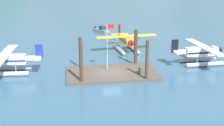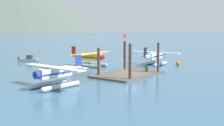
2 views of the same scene
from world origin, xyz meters
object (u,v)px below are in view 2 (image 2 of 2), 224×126
mooring_buoy (178,63)px  seaplane_yellow_bow_right (91,59)px  seaplane_cream_port_fwd (55,75)px  flagpole (123,49)px  boat_grey_open_north (29,60)px  seaplane_white_stbd_fwd (155,57)px  fuel_drum (147,69)px

mooring_buoy → seaplane_yellow_bow_right: size_ratio=0.08×
seaplane_yellow_bow_right → seaplane_cream_port_fwd: 20.06m
flagpole → seaplane_cream_port_fwd: bearing=173.8°
mooring_buoy → boat_grey_open_north: bearing=115.4°
mooring_buoy → seaplane_cream_port_fwd: (-29.50, 3.77, 1.16)m
seaplane_yellow_bow_right → seaplane_white_stbd_fwd: same height
seaplane_yellow_bow_right → boat_grey_open_north: (-2.29, 16.41, -1.09)m
mooring_buoy → boat_grey_open_north: boat_grey_open_north is taller
fuel_drum → seaplane_cream_port_fwd: (-17.15, 3.54, 0.84)m
fuel_drum → seaplane_white_stbd_fwd: bearing=21.0°
flagpole → seaplane_yellow_bow_right: (4.53, 10.83, -2.66)m
mooring_buoy → seaplane_yellow_bow_right: (-11.77, 13.16, 1.16)m
seaplane_yellow_bow_right → seaplane_cream_port_fwd: same height
flagpole → fuel_drum: size_ratio=7.24×
mooring_buoy → seaplane_cream_port_fwd: bearing=172.7°
flagpole → mooring_buoy: bearing=-8.1°
boat_grey_open_north → fuel_drum: bearing=-86.7°
flagpole → fuel_drum: (3.95, -2.10, -3.50)m
seaplane_white_stbd_fwd → boat_grey_open_north: (-11.68, 25.51, -1.09)m
seaplane_white_stbd_fwd → boat_grey_open_north: bearing=114.6°
seaplane_white_stbd_fwd → seaplane_cream_port_fwd: 27.12m
fuel_drum → seaplane_yellow_bow_right: bearing=87.4°
fuel_drum → mooring_buoy: bearing=-1.1°
boat_grey_open_north → seaplane_yellow_bow_right: bearing=-82.1°
fuel_drum → boat_grey_open_north: size_ratio=0.20×
flagpole → seaplane_white_stbd_fwd: bearing=7.1°
flagpole → mooring_buoy: (16.30, -2.32, -3.83)m
flagpole → seaplane_white_stbd_fwd: 14.28m
seaplane_white_stbd_fwd → boat_grey_open_north: size_ratio=2.39×
mooring_buoy → seaplane_white_stbd_fwd: (-2.38, 4.06, 1.16)m
seaplane_cream_port_fwd → fuel_drum: bearing=-11.7°
mooring_buoy → seaplane_white_stbd_fwd: 4.85m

